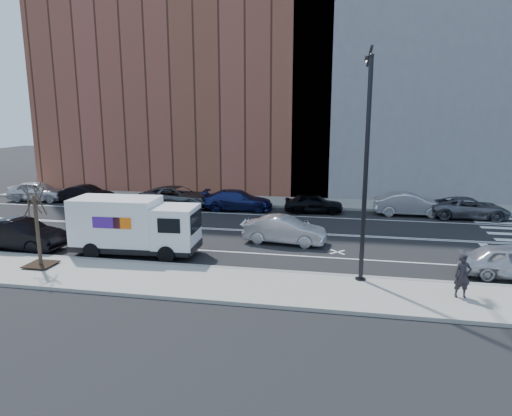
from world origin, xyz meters
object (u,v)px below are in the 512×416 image
at_px(driving_sedan, 285,230).
at_px(pedestrian, 462,276).
at_px(fedex_van, 134,225).
at_px(far_parked_a, 38,191).
at_px(near_parked_front, 512,262).
at_px(far_parked_b, 87,194).

relative_size(driving_sedan, pedestrian, 2.61).
xyz_separation_m(fedex_van, far_parked_a, (-13.71, 11.49, -0.69)).
height_order(driving_sedan, near_parked_front, driving_sedan).
bearing_deg(far_parked_b, driving_sedan, -113.69).
bearing_deg(pedestrian, near_parked_front, 41.29).
xyz_separation_m(near_parked_front, pedestrian, (-2.67, -3.00, 0.28)).
height_order(near_parked_front, pedestrian, pedestrian).
bearing_deg(far_parked_a, near_parked_front, -113.25).
distance_m(far_parked_a, far_parked_b, 4.24).
distance_m(fedex_van, far_parked_a, 17.90).
height_order(fedex_van, pedestrian, fedex_van).
height_order(fedex_van, far_parked_a, fedex_van).
distance_m(far_parked_b, near_parked_front, 28.92).
relative_size(far_parked_a, far_parked_b, 1.12).
xyz_separation_m(far_parked_a, near_parked_front, (30.78, -11.46, -0.08)).
bearing_deg(fedex_van, driving_sedan, 23.18).
relative_size(fedex_van, far_parked_a, 1.35).
xyz_separation_m(fedex_van, driving_sedan, (6.96, 3.40, -0.76)).
bearing_deg(far_parked_a, driving_sedan, -114.20).
relative_size(fedex_van, driving_sedan, 1.44).
relative_size(fedex_van, pedestrian, 3.77).
xyz_separation_m(far_parked_b, pedestrian, (23.87, -14.48, 0.30)).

